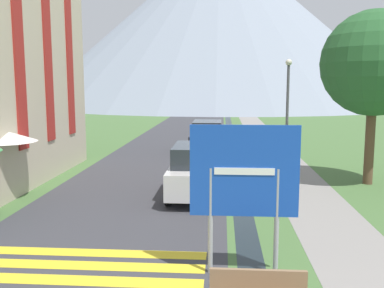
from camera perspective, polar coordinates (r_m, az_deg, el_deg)
name	(u,v)px	position (r m, az deg, el deg)	size (l,w,h in m)	color
ground_plane	(213,151)	(25.16, 2.76, -0.89)	(160.00, 160.00, 0.00)	#476B38
road	(185,132)	(35.20, -0.93, 1.66)	(6.40, 60.00, 0.01)	#38383D
footpath	(260,132)	(35.20, 9.01, 1.56)	(2.20, 60.00, 0.01)	gray
drainage_channel	(230,132)	(35.07, 5.10, 1.60)	(0.60, 60.00, 0.00)	black
crosswalk_marking	(73,272)	(9.54, -15.57, -16.16)	(5.44, 2.54, 0.01)	yellow
mountain_distant	(219,22)	(88.64, 3.63, 15.94)	(73.77, 73.77, 32.42)	gray
road_sign	(244,180)	(8.59, 6.96, -4.82)	(2.17, 0.11, 3.07)	#9E9EA3
parked_car_near	(194,170)	(14.81, 0.31, -3.54)	(1.70, 4.19, 1.82)	silver
parked_car_far	(207,137)	(24.26, 2.06, 0.97)	(1.94, 4.44, 1.82)	black
cafe_umbrella_middle_white	(5,136)	(15.32, -23.61, 0.93)	(2.03, 2.03, 2.35)	#B7B2A8
streetlamp	(287,106)	(19.12, 12.61, 5.02)	(0.28, 0.28, 4.94)	#515156
tree_by_path	(374,64)	(17.78, 23.13, 9.82)	(3.99, 3.99, 6.65)	brown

